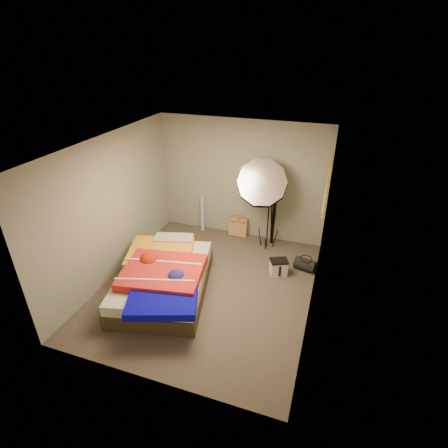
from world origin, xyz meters
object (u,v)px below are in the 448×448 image
at_px(camera_case, 278,268).
at_px(tote_bag, 238,227).
at_px(wrapping_roll, 202,214).
at_px(camera_tripod, 273,213).
at_px(bed, 164,277).
at_px(photo_umbrella, 262,184).
at_px(duffel_bag, 305,264).

bearing_deg(camera_case, tote_bag, 108.94).
height_order(wrapping_roll, camera_tripod, camera_tripod).
bearing_deg(bed, photo_umbrella, 57.05).
xyz_separation_m(duffel_bag, bed, (-2.18, -1.42, 0.18)).
height_order(duffel_bag, photo_umbrella, photo_umbrella).
relative_size(duffel_bag, bed, 0.16).
distance_m(tote_bag, wrapping_roll, 0.86).
height_order(tote_bag, bed, bed).
distance_m(tote_bag, bed, 2.36).
distance_m(wrapping_roll, photo_umbrella, 1.81).
bearing_deg(photo_umbrella, duffel_bag, -22.68).
distance_m(wrapping_roll, camera_case, 2.29).
bearing_deg(duffel_bag, camera_tripod, 149.67).
bearing_deg(camera_case, bed, -172.45).
bearing_deg(bed, tote_bag, 74.61).
relative_size(tote_bag, photo_umbrella, 0.20).
bearing_deg(photo_umbrella, wrapping_roll, 162.88).
height_order(camera_case, bed, bed).
bearing_deg(photo_umbrella, camera_case, -53.06).
bearing_deg(camera_case, wrapping_roll, 124.35).
distance_m(wrapping_roll, duffel_bag, 2.55).
bearing_deg(wrapping_roll, tote_bag, 0.00).
relative_size(wrapping_roll, camera_case, 2.63).
relative_size(camera_case, photo_umbrella, 0.14).
relative_size(photo_umbrella, camera_tripod, 1.63).
xyz_separation_m(wrapping_roll, bed, (0.21, -2.27, -0.09)).
relative_size(tote_bag, camera_case, 1.39).
distance_m(tote_bag, camera_tripod, 0.92).
height_order(tote_bag, duffel_bag, tote_bag).
bearing_deg(bed, wrapping_roll, 95.35).
height_order(bed, photo_umbrella, photo_umbrella).
distance_m(tote_bag, camera_case, 1.61).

